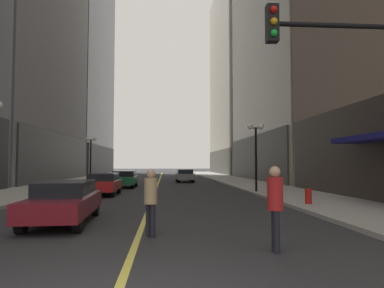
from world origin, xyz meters
TOP-DOWN VIEW (x-y plane):
  - ground_plane at (0.00, 35.00)m, footprint 200.00×200.00m
  - sidewalk_left at (-8.25, 35.00)m, footprint 4.50×78.00m
  - sidewalk_right at (8.25, 35.00)m, footprint 4.50×78.00m
  - lane_centre_stripe at (0.00, 35.00)m, footprint 0.16×70.00m
  - building_right_far at (16.80, 60.00)m, footprint 12.81×26.00m
  - car_maroon at (-2.50, 7.12)m, footprint 1.93×4.67m
  - car_red at (-3.04, 17.28)m, footprint 1.78×4.04m
  - car_green at (-2.60, 24.42)m, footprint 1.92×4.52m
  - car_grey at (2.69, 32.21)m, footprint 1.82×4.16m
  - pedestrian_in_red_jacket at (3.05, 3.02)m, footprint 0.36×0.36m
  - pedestrian_in_tan_trench at (0.31, 4.84)m, footprint 0.48×0.48m
  - traffic_light_near_right at (5.35, 3.56)m, footprint 3.43×0.35m
  - street_lamp_left_far at (-6.40, 29.88)m, footprint 1.06×0.36m
  - street_lamp_right_mid at (6.40, 17.58)m, footprint 1.06×0.36m
  - fire_hydrant_right at (6.90, 10.62)m, footprint 0.28×0.28m

SIDE VIEW (x-z plane):
  - ground_plane at x=0.00m, z-range 0.00..0.00m
  - lane_centre_stripe at x=0.00m, z-range 0.00..0.01m
  - sidewalk_left at x=-8.25m, z-range 0.00..0.15m
  - sidewalk_right at x=8.25m, z-range 0.00..0.15m
  - fire_hydrant_right at x=6.90m, z-range 0.00..0.80m
  - car_grey at x=2.69m, z-range 0.06..1.38m
  - car_red at x=-3.04m, z-range 0.06..1.38m
  - car_maroon at x=-2.50m, z-range 0.06..1.38m
  - car_green at x=-2.60m, z-range 0.06..1.38m
  - pedestrian_in_tan_trench at x=0.31m, z-range 0.15..1.89m
  - pedestrian_in_red_jacket at x=3.05m, z-range 0.16..1.99m
  - street_lamp_left_far at x=-6.40m, z-range 1.04..5.47m
  - street_lamp_right_mid at x=6.40m, z-range 1.04..5.47m
  - traffic_light_near_right at x=5.35m, z-range 0.92..6.57m
  - building_right_far at x=16.80m, z-range -0.07..35.99m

